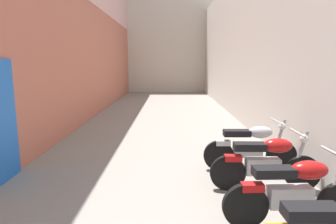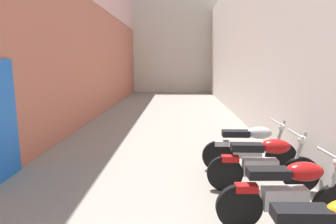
# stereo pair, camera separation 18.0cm
# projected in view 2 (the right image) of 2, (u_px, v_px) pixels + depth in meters

# --- Properties ---
(ground_plane) EXTENTS (37.59, 37.59, 0.00)m
(ground_plane) POSITION_uv_depth(u_px,v_px,m) (163.00, 137.00, 8.28)
(ground_plane) COLOR gray
(building_left) EXTENTS (0.45, 21.59, 7.84)m
(building_left) POSITION_uv_depth(u_px,v_px,m) (78.00, 8.00, 9.62)
(building_left) COLOR #B76651
(building_left) RESTS_ON ground
(building_right) EXTENTS (0.45, 21.59, 5.75)m
(building_right) POSITION_uv_depth(u_px,v_px,m) (254.00, 40.00, 9.65)
(building_right) COLOR beige
(building_right) RESTS_ON ground
(building_far_end) EXTENTS (8.56, 2.00, 6.95)m
(building_far_end) POSITION_uv_depth(u_px,v_px,m) (172.00, 44.00, 21.27)
(building_far_end) COLOR beige
(building_far_end) RESTS_ON ground
(motorcycle_fourth) EXTENTS (1.85, 0.58, 1.04)m
(motorcycle_fourth) POSITION_uv_depth(u_px,v_px,m) (289.00, 192.00, 3.64)
(motorcycle_fourth) COLOR black
(motorcycle_fourth) RESTS_ON ground
(motorcycle_fifth) EXTENTS (1.85, 0.58, 1.04)m
(motorcycle_fifth) POSITION_uv_depth(u_px,v_px,m) (264.00, 163.00, 4.72)
(motorcycle_fifth) COLOR black
(motorcycle_fifth) RESTS_ON ground
(motorcycle_sixth) EXTENTS (1.85, 0.58, 1.04)m
(motorcycle_sixth) POSITION_uv_depth(u_px,v_px,m) (250.00, 146.00, 5.62)
(motorcycle_sixth) COLOR black
(motorcycle_sixth) RESTS_ON ground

